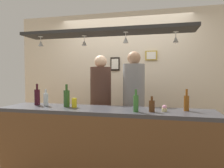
{
  "coord_description": "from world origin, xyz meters",
  "views": [
    {
      "loc": [
        0.68,
        -2.77,
        1.39
      ],
      "look_at": [
        0.0,
        0.1,
        1.26
      ],
      "focal_mm": 32.18,
      "sensor_mm": 36.0,
      "label": 1
    }
  ],
  "objects": [
    {
      "name": "person_right_grey_shirt",
      "position": [
        0.29,
        0.37,
        1.06
      ],
      "size": [
        0.34,
        0.34,
        1.76
      ],
      "color": "#2D334C",
      "rests_on": "ground_plane"
    },
    {
      "name": "picture_frame_crest",
      "position": [
        -0.17,
        1.06,
        1.6
      ],
      "size": [
        0.18,
        0.02,
        0.26
      ],
      "color": "black",
      "rests_on": "back_wall"
    },
    {
      "name": "bottle_champagne_green",
      "position": [
        -0.53,
        -0.31,
        1.08
      ],
      "size": [
        0.08,
        0.08,
        0.3
      ],
      "color": "#2D5623",
      "rests_on": "bar_counter"
    },
    {
      "name": "cupcake",
      "position": [
        0.74,
        -0.38,
        1.0
      ],
      "size": [
        0.06,
        0.06,
        0.08
      ],
      "color": "beige",
      "rests_on": "bar_counter"
    },
    {
      "name": "bottle_beer_brown_stubby",
      "position": [
        0.6,
        -0.43,
        1.03
      ],
      "size": [
        0.07,
        0.07,
        0.18
      ],
      "color": "#512D14",
      "rests_on": "bar_counter"
    },
    {
      "name": "picture_frame_upper_small",
      "position": [
        0.52,
        1.06,
        1.75
      ],
      "size": [
        0.22,
        0.02,
        0.18
      ],
      "color": "#B29338",
      "rests_on": "back_wall"
    },
    {
      "name": "person_left_brown_shirt",
      "position": [
        -0.25,
        0.37,
        1.03
      ],
      "size": [
        0.34,
        0.34,
        1.71
      ],
      "color": "#2D334C",
      "rests_on": "ground_plane"
    },
    {
      "name": "hanging_wineglass_center_left",
      "position": [
        0.28,
        -0.36,
        1.82
      ],
      "size": [
        0.07,
        0.07,
        0.13
      ],
      "color": "silver",
      "rests_on": "overhead_glass_rack"
    },
    {
      "name": "bottle_soda_clear",
      "position": [
        -0.84,
        -0.3,
        1.06
      ],
      "size": [
        0.06,
        0.06,
        0.23
      ],
      "color": "silver",
      "rests_on": "bar_counter"
    },
    {
      "name": "bottle_beer_amber_tall",
      "position": [
        0.99,
        -0.27,
        1.06
      ],
      "size": [
        0.06,
        0.06,
        0.26
      ],
      "color": "brown",
      "rests_on": "bar_counter"
    },
    {
      "name": "back_wall",
      "position": [
        0.0,
        1.1,
        1.3
      ],
      "size": [
        4.4,
        0.06,
        2.6
      ],
      "primitive_type": "cube",
      "color": "beige",
      "rests_on": "ground_plane"
    },
    {
      "name": "hanging_wineglass_left",
      "position": [
        -0.29,
        -0.26,
        1.82
      ],
      "size": [
        0.07,
        0.07,
        0.13
      ],
      "color": "silver",
      "rests_on": "overhead_glass_rack"
    },
    {
      "name": "overhead_glass_rack",
      "position": [
        0.0,
        -0.3,
        1.93
      ],
      "size": [
        2.2,
        0.36,
        0.04
      ],
      "primitive_type": "cube",
      "color": "black"
    },
    {
      "name": "drink_can",
      "position": [
        -0.4,
        -0.35,
        1.03
      ],
      "size": [
        0.07,
        0.07,
        0.12
      ],
      "primitive_type": "cylinder",
      "color": "yellow",
      "rests_on": "bar_counter"
    },
    {
      "name": "hanging_wineglass_far_left",
      "position": [
        -0.88,
        -0.34,
        1.82
      ],
      "size": [
        0.07,
        0.07,
        0.13
      ],
      "color": "silver",
      "rests_on": "overhead_glass_rack"
    },
    {
      "name": "bar_counter",
      "position": [
        0.0,
        -0.5,
        0.66
      ],
      "size": [
        2.7,
        0.55,
        0.96
      ],
      "color": "#38383D",
      "rests_on": "ground_plane"
    },
    {
      "name": "hanging_wineglass_center",
      "position": [
        0.87,
        -0.23,
        1.82
      ],
      "size": [
        0.07,
        0.07,
        0.13
      ],
      "color": "silver",
      "rests_on": "overhead_glass_rack"
    },
    {
      "name": "bottle_beer_green_import",
      "position": [
        0.42,
        -0.47,
        1.07
      ],
      "size": [
        0.06,
        0.06,
        0.26
      ],
      "color": "#336B2D",
      "rests_on": "bar_counter"
    },
    {
      "name": "bottle_wine_dark_red",
      "position": [
        -1.0,
        -0.26,
        1.08
      ],
      "size": [
        0.08,
        0.08,
        0.3
      ],
      "color": "#380F19",
      "rests_on": "bar_counter"
    }
  ]
}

